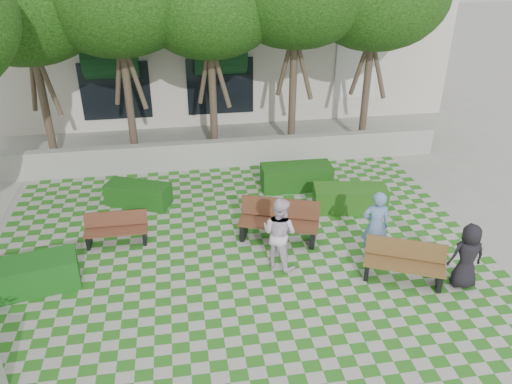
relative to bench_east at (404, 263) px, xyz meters
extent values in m
plane|color=gray|center=(-3.50, 0.59, -0.45)|extent=(90.00, 90.00, 0.00)
plane|color=#2B721E|center=(-3.50, 1.59, -0.44)|extent=(12.00, 12.00, 0.00)
cube|color=#9E9B93|center=(-3.50, 6.79, 0.00)|extent=(15.00, 0.36, 0.90)
cube|color=brown|center=(-0.03, -0.06, -0.01)|extent=(1.82, 1.22, 0.06)
cube|color=brown|center=(0.08, 0.17, 0.26)|extent=(1.65, 0.85, 0.44)
cube|color=black|center=(-0.74, 0.26, -0.23)|extent=(0.29, 0.48, 0.43)
cube|color=black|center=(0.68, -0.39, -0.23)|extent=(0.29, 0.48, 0.43)
cube|color=#522D1C|center=(-2.45, 2.02, 0.05)|extent=(2.08, 1.26, 0.07)
cube|color=#522D1C|center=(-2.35, 2.29, 0.35)|extent=(1.92, 0.82, 0.50)
cube|color=black|center=(-3.28, 2.33, -0.20)|extent=(0.30, 0.56, 0.49)
cube|color=black|center=(-1.62, 1.71, -0.20)|extent=(0.30, 0.56, 0.49)
cube|color=#572D1E|center=(-6.46, 2.51, -0.06)|extent=(1.54, 0.48, 0.05)
cube|color=#572D1E|center=(-6.46, 2.73, 0.17)|extent=(1.54, 0.12, 0.39)
cube|color=black|center=(-7.15, 2.52, -0.26)|extent=(0.09, 0.43, 0.38)
cube|color=black|center=(-5.78, 2.50, -0.26)|extent=(0.09, 0.43, 0.38)
cube|color=#205115|center=(-0.15, 3.25, -0.09)|extent=(2.11, 1.12, 0.70)
cube|color=#174612|center=(-1.31, 4.82, -0.08)|extent=(2.13, 0.89, 0.74)
cube|color=#154712|center=(-6.01, 4.54, -0.13)|extent=(1.95, 1.38, 0.63)
cube|color=#144E16|center=(-8.18, 0.98, -0.09)|extent=(2.17, 1.21, 0.72)
imported|color=#6586B9|center=(-0.37, 0.91, 0.45)|extent=(0.73, 0.56, 1.79)
imported|color=black|center=(1.22, -0.40, 0.32)|extent=(0.79, 0.55, 1.54)
imported|color=silver|center=(-2.64, 0.99, 0.44)|extent=(1.09, 1.08, 1.77)
cylinder|color=#47382B|center=(-9.00, 8.19, 1.37)|extent=(0.26, 0.26, 3.64)
ellipsoid|color=#1E4C11|center=(-9.00, 8.19, 4.62)|extent=(4.80, 4.80, 3.60)
cylinder|color=#47382B|center=(-6.30, 8.19, 1.46)|extent=(0.26, 0.26, 3.81)
cylinder|color=#47382B|center=(-3.50, 8.19, 1.35)|extent=(0.26, 0.26, 3.58)
ellipsoid|color=#1E4C11|center=(-3.50, 8.19, 4.55)|extent=(4.60, 4.60, 3.45)
cylinder|color=#47382B|center=(-0.70, 8.19, 1.51)|extent=(0.26, 0.26, 3.92)
cylinder|color=#47382B|center=(2.00, 8.19, 1.40)|extent=(0.26, 0.26, 3.70)
cube|color=beige|center=(-2.50, 14.79, 2.05)|extent=(18.00, 8.00, 5.00)
cube|color=black|center=(2.50, 10.77, 1.75)|extent=(1.40, 0.10, 2.40)
cylinder|color=#103B19|center=(-7.00, 10.77, 2.55)|extent=(3.00, 1.80, 1.80)
cube|color=black|center=(-7.00, 10.77, 1.15)|extent=(2.60, 0.08, 2.20)
cylinder|color=#103B19|center=(-3.00, 10.77, 2.55)|extent=(3.00, 1.80, 1.80)
cube|color=black|center=(-3.00, 10.77, 1.15)|extent=(2.60, 0.08, 2.20)
camera|label=1|loc=(-4.73, -8.44, 6.55)|focal=35.00mm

